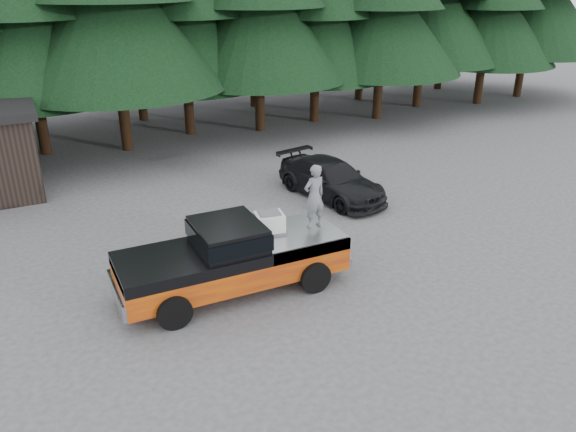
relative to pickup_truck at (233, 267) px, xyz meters
name	(u,v)px	position (x,y,z in m)	size (l,w,h in m)	color
ground	(279,287)	(1.11, -0.39, -0.67)	(120.00, 120.00, 0.00)	#464648
pickup_truck	(233,267)	(0.00, 0.00, 0.00)	(6.00, 2.04, 1.33)	#CA5704
truck_cab	(228,234)	(-0.10, 0.00, 0.96)	(1.66, 1.90, 0.59)	black
air_compressor	(269,223)	(1.15, 0.24, 0.92)	(0.73, 0.61, 0.50)	silver
man_on_bed	(314,196)	(2.36, 0.03, 1.54)	(0.64, 0.42, 1.75)	slate
parked_car	(331,179)	(5.62, 4.65, 0.02)	(1.91, 4.70, 1.36)	black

